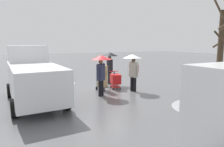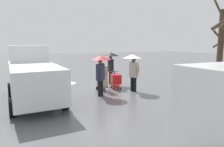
% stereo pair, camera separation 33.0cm
% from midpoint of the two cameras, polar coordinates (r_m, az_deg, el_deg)
% --- Properties ---
extents(ground_plane, '(90.00, 90.00, 0.00)m').
position_cam_midpoint_polar(ground_plane, '(12.14, -2.91, -4.49)').
color(ground_plane, '#5B5B5E').
extents(slush_patch_near_cluster, '(1.30, 1.30, 0.01)m').
position_cam_midpoint_polar(slush_patch_near_cluster, '(14.25, -13.58, -2.76)').
color(slush_patch_near_cluster, silver).
rests_on(slush_patch_near_cluster, ground).
extents(slush_patch_under_van, '(2.90, 2.90, 0.01)m').
position_cam_midpoint_polar(slush_patch_under_van, '(9.55, 24.16, -8.80)').
color(slush_patch_under_van, '#999BA0').
rests_on(slush_patch_under_van, ground).
extents(cargo_van_parked_right, '(2.27, 5.37, 2.60)m').
position_cam_midpoint_polar(cargo_van_parked_right, '(10.15, -21.98, -0.86)').
color(cargo_van_parked_right, white).
rests_on(cargo_van_parked_right, ground).
extents(shopping_cart_vendor, '(0.73, 0.93, 1.04)m').
position_cam_midpoint_polar(shopping_cart_vendor, '(12.22, 0.19, -1.66)').
color(shopping_cart_vendor, red).
rests_on(shopping_cart_vendor, ground).
extents(hand_dolly_boxes, '(0.54, 0.73, 1.46)m').
position_cam_midpoint_polar(hand_dolly_boxes, '(11.72, -3.46, -1.01)').
color(hand_dolly_boxes, '#515156').
rests_on(hand_dolly_boxes, ground).
extents(pedestrian_pink_side, '(1.04, 1.04, 2.15)m').
position_cam_midpoint_polar(pedestrian_pink_side, '(11.54, 5.06, 2.73)').
color(pedestrian_pink_side, black).
rests_on(pedestrian_pink_side, ground).
extents(pedestrian_black_side, '(1.04, 1.04, 2.15)m').
position_cam_midpoint_polar(pedestrian_black_side, '(13.54, -1.27, 3.66)').
color(pedestrian_black_side, black).
rests_on(pedestrian_black_side, ground).
extents(pedestrian_white_side, '(1.04, 1.04, 2.15)m').
position_cam_midpoint_polar(pedestrian_white_side, '(10.49, -3.92, 2.25)').
color(pedestrian_white_side, black).
rests_on(pedestrian_white_side, ground).
extents(bare_tree_near, '(1.14, 1.25, 4.52)m').
position_cam_midpoint_polar(bare_tree_near, '(9.60, 27.17, 4.24)').
color(bare_tree_near, '#423323').
rests_on(bare_tree_near, ground).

